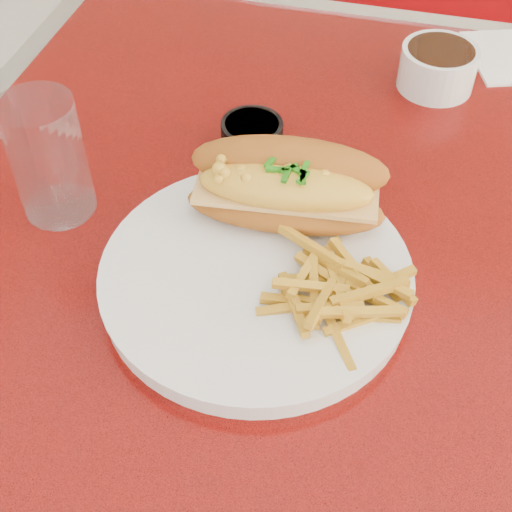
% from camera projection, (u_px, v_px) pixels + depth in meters
% --- Properties ---
extents(diner_table, '(1.23, 0.83, 0.77)m').
position_uv_depth(diner_table, '(460.00, 330.00, 0.83)').
color(diner_table, red).
rests_on(diner_table, ground).
extents(booth_bench_far, '(1.20, 0.51, 0.90)m').
position_uv_depth(booth_bench_far, '(453.00, 133.00, 1.59)').
color(booth_bench_far, maroon).
rests_on(booth_bench_far, ground).
extents(dinner_plate, '(0.38, 0.38, 0.02)m').
position_uv_depth(dinner_plate, '(256.00, 277.00, 0.65)').
color(dinner_plate, silver).
rests_on(dinner_plate, diner_table).
extents(mac_hoagie, '(0.20, 0.11, 0.08)m').
position_uv_depth(mac_hoagie, '(287.00, 187.00, 0.67)').
color(mac_hoagie, '#AA5D1B').
rests_on(mac_hoagie, dinner_plate).
extents(fries_pile, '(0.13, 0.13, 0.03)m').
position_uv_depth(fries_pile, '(332.00, 282.00, 0.62)').
color(fries_pile, gold).
rests_on(fries_pile, dinner_plate).
extents(fork, '(0.08, 0.12, 0.00)m').
position_uv_depth(fork, '(323.00, 243.00, 0.67)').
color(fork, silver).
rests_on(fork, dinner_plate).
extents(gravy_ramekin, '(0.12, 0.12, 0.05)m').
position_uv_depth(gravy_ramekin, '(438.00, 67.00, 0.86)').
color(gravy_ramekin, silver).
rests_on(gravy_ramekin, diner_table).
extents(sauce_cup_left, '(0.07, 0.07, 0.03)m').
position_uv_depth(sauce_cup_left, '(252.00, 134.00, 0.78)').
color(sauce_cup_left, black).
rests_on(sauce_cup_left, diner_table).
extents(water_tumbler, '(0.09, 0.09, 0.13)m').
position_uv_depth(water_tumbler, '(48.00, 159.00, 0.69)').
color(water_tumbler, '#A8C4D8').
rests_on(water_tumbler, diner_table).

